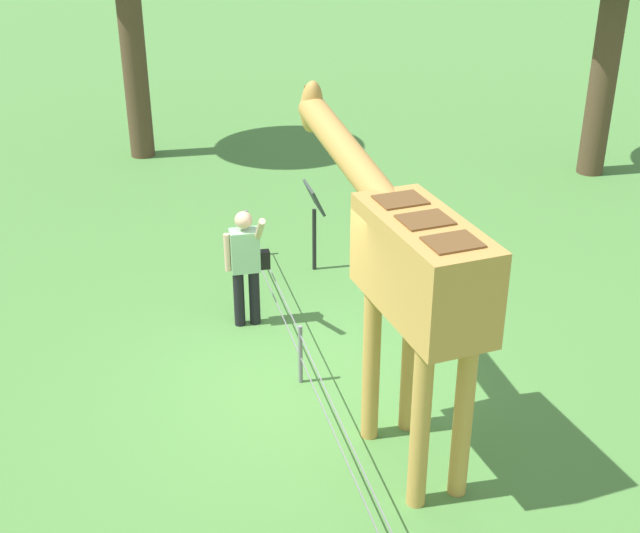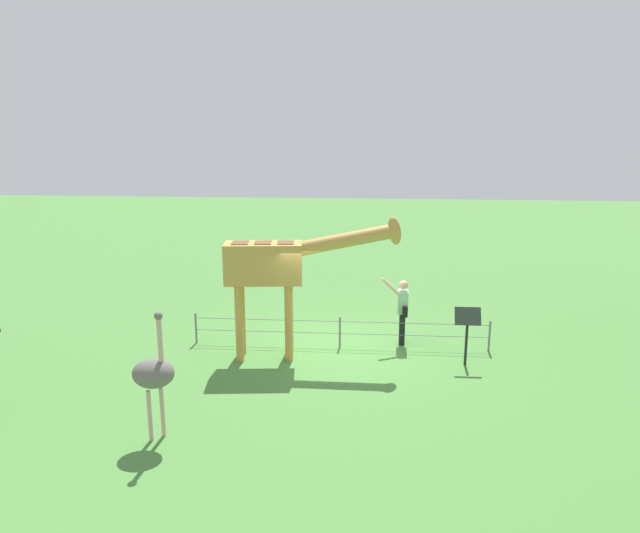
{
  "view_description": "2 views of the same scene",
  "coord_description": "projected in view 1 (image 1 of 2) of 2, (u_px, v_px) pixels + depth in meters",
  "views": [
    {
      "loc": [
        -8.01,
        1.98,
        5.58
      ],
      "look_at": [
        -0.76,
        0.1,
        1.86
      ],
      "focal_mm": 47.46,
      "sensor_mm": 36.0,
      "label": 1
    },
    {
      "loc": [
        0.58,
        -13.12,
        5.14
      ],
      "look_at": [
        -0.44,
        -0.35,
        2.09
      ],
      "focal_mm": 33.02,
      "sensor_mm": 36.0,
      "label": 2
    }
  ],
  "objects": [
    {
      "name": "info_sign",
      "position": [
        314.0,
        210.0,
        12.06
      ],
      "size": [
        0.56,
        0.21,
        1.32
      ],
      "color": "black",
      "rests_on": "ground_plane"
    },
    {
      "name": "ground_plane",
      "position": [
        312.0,
        380.0,
        9.87
      ],
      "size": [
        60.0,
        60.0,
        0.0
      ],
      "primitive_type": "plane",
      "color": "#4C843D"
    },
    {
      "name": "wire_fence",
      "position": [
        300.0,
        352.0,
        9.66
      ],
      "size": [
        7.05,
        0.05,
        0.75
      ],
      "color": "slate",
      "rests_on": "ground_plane"
    },
    {
      "name": "visitor",
      "position": [
        246.0,
        262.0,
        10.65
      ],
      "size": [
        0.67,
        0.58,
        1.68
      ],
      "color": "black",
      "rests_on": "ground_plane"
    },
    {
      "name": "giraffe",
      "position": [
        405.0,
        260.0,
        7.91
      ],
      "size": [
        3.97,
        0.91,
        3.26
      ],
      "color": "#C69347",
      "rests_on": "ground_plane"
    }
  ]
}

